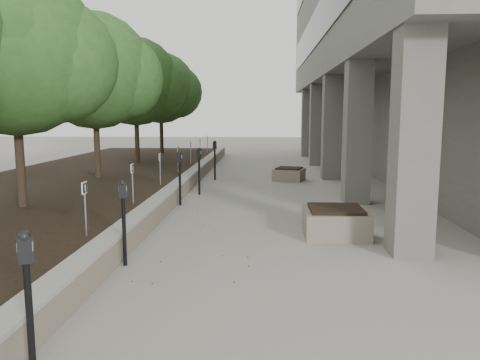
% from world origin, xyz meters
% --- Properties ---
extents(ground, '(90.00, 90.00, 0.00)m').
position_xyz_m(ground, '(0.00, 0.00, 0.00)').
color(ground, gray).
rests_on(ground, ground).
extents(retaining_wall, '(0.39, 26.00, 0.50)m').
position_xyz_m(retaining_wall, '(-1.82, 9.00, 0.25)').
color(retaining_wall, gray).
rests_on(retaining_wall, ground).
extents(planting_bed, '(7.00, 26.00, 0.40)m').
position_xyz_m(planting_bed, '(-5.50, 9.00, 0.20)').
color(planting_bed, black).
rests_on(planting_bed, ground).
extents(crabapple_tree_2, '(4.60, 4.00, 5.44)m').
position_xyz_m(crabapple_tree_2, '(-4.80, 3.00, 3.12)').
color(crabapple_tree_2, '#295520').
rests_on(crabapple_tree_2, planting_bed).
extents(crabapple_tree_3, '(4.60, 4.00, 5.44)m').
position_xyz_m(crabapple_tree_3, '(-4.80, 8.00, 3.12)').
color(crabapple_tree_3, '#295520').
rests_on(crabapple_tree_3, planting_bed).
extents(crabapple_tree_4, '(4.60, 4.00, 5.44)m').
position_xyz_m(crabapple_tree_4, '(-4.80, 13.00, 3.12)').
color(crabapple_tree_4, '#295520').
rests_on(crabapple_tree_4, planting_bed).
extents(crabapple_tree_5, '(4.60, 4.00, 5.44)m').
position_xyz_m(crabapple_tree_5, '(-4.80, 18.00, 3.12)').
color(crabapple_tree_5, '#295520').
rests_on(crabapple_tree_5, planting_bed).
extents(parking_sign_2, '(0.04, 0.22, 0.96)m').
position_xyz_m(parking_sign_2, '(-2.35, 0.50, 0.88)').
color(parking_sign_2, black).
rests_on(parking_sign_2, planting_bed).
extents(parking_sign_3, '(0.04, 0.22, 0.96)m').
position_xyz_m(parking_sign_3, '(-2.35, 3.50, 0.88)').
color(parking_sign_3, black).
rests_on(parking_sign_3, planting_bed).
extents(parking_sign_4, '(0.04, 0.22, 0.96)m').
position_xyz_m(parking_sign_4, '(-2.35, 6.50, 0.88)').
color(parking_sign_4, black).
rests_on(parking_sign_4, planting_bed).
extents(parking_sign_5, '(0.04, 0.22, 0.96)m').
position_xyz_m(parking_sign_5, '(-2.35, 9.50, 0.88)').
color(parking_sign_5, black).
rests_on(parking_sign_5, planting_bed).
extents(parking_sign_6, '(0.04, 0.22, 0.96)m').
position_xyz_m(parking_sign_6, '(-2.35, 12.50, 0.88)').
color(parking_sign_6, black).
rests_on(parking_sign_6, planting_bed).
extents(parking_sign_7, '(0.04, 0.22, 0.96)m').
position_xyz_m(parking_sign_7, '(-2.35, 15.50, 0.88)').
color(parking_sign_7, black).
rests_on(parking_sign_7, planting_bed).
extents(parking_sign_8, '(0.04, 0.22, 0.96)m').
position_xyz_m(parking_sign_8, '(-2.35, 18.50, 0.88)').
color(parking_sign_8, black).
rests_on(parking_sign_8, planting_bed).
extents(parking_meter_1, '(0.17, 0.15, 1.48)m').
position_xyz_m(parking_meter_1, '(-1.41, -3.35, 0.74)').
color(parking_meter_1, black).
rests_on(parking_meter_1, ground).
extents(parking_meter_2, '(0.16, 0.13, 1.46)m').
position_xyz_m(parking_meter_2, '(-1.55, 0.10, 0.73)').
color(parking_meter_2, black).
rests_on(parking_meter_2, ground).
extents(parking_meter_3, '(0.16, 0.13, 1.52)m').
position_xyz_m(parking_meter_3, '(-1.55, 5.36, 0.76)').
color(parking_meter_3, black).
rests_on(parking_meter_3, ground).
extents(parking_meter_4, '(0.17, 0.15, 1.49)m').
position_xyz_m(parking_meter_4, '(-1.25, 7.12, 0.74)').
color(parking_meter_4, black).
rests_on(parking_meter_4, ground).
extents(parking_meter_5, '(0.17, 0.15, 1.52)m').
position_xyz_m(parking_meter_5, '(-1.11, 10.50, 0.76)').
color(parking_meter_5, black).
rests_on(parking_meter_5, ground).
extents(planter_front, '(1.30, 1.30, 0.60)m').
position_xyz_m(planter_front, '(2.27, 2.24, 0.30)').
color(planter_front, gray).
rests_on(planter_front, ground).
extents(planter_back, '(1.34, 1.34, 0.50)m').
position_xyz_m(planter_back, '(1.76, 10.48, 0.25)').
color(planter_back, gray).
rests_on(planter_back, ground).
extents(berry_scatter, '(3.30, 14.10, 0.02)m').
position_xyz_m(berry_scatter, '(-0.10, 5.00, 0.01)').
color(berry_scatter, maroon).
rests_on(berry_scatter, ground).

